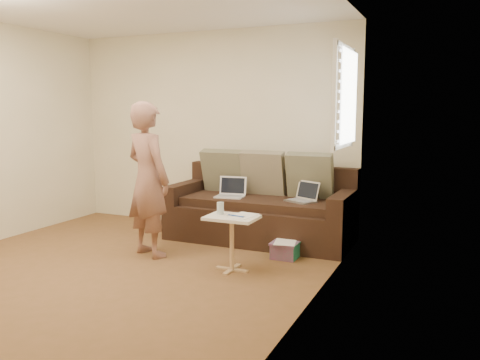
{
  "coord_description": "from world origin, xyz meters",
  "views": [
    {
      "loc": [
        3.04,
        -3.67,
        1.57
      ],
      "look_at": [
        0.8,
        1.4,
        0.78
      ],
      "focal_mm": 36.94,
      "sensor_mm": 36.0,
      "label": 1
    }
  ],
  "objects_px": {
    "laptop_silver": "(301,202)",
    "drinking_glass": "(220,208)",
    "sofa": "(260,206)",
    "laptop_white": "(230,197)",
    "side_table": "(232,243)",
    "striped_box": "(285,250)",
    "person": "(148,179)"
  },
  "relations": [
    {
      "from": "laptop_silver",
      "to": "drinking_glass",
      "type": "distance_m",
      "value": 1.2
    },
    {
      "from": "laptop_silver",
      "to": "drinking_glass",
      "type": "bearing_deg",
      "value": -87.83
    },
    {
      "from": "sofa",
      "to": "laptop_silver",
      "type": "distance_m",
      "value": 0.53
    },
    {
      "from": "laptop_white",
      "to": "side_table",
      "type": "height_order",
      "value": "laptop_white"
    },
    {
      "from": "side_table",
      "to": "striped_box",
      "type": "height_order",
      "value": "side_table"
    },
    {
      "from": "laptop_white",
      "to": "side_table",
      "type": "relative_size",
      "value": 0.62
    },
    {
      "from": "sofa",
      "to": "laptop_white",
      "type": "distance_m",
      "value": 0.38
    },
    {
      "from": "person",
      "to": "striped_box",
      "type": "relative_size",
      "value": 5.84
    },
    {
      "from": "side_table",
      "to": "drinking_glass",
      "type": "bearing_deg",
      "value": 164.15
    },
    {
      "from": "person",
      "to": "drinking_glass",
      "type": "distance_m",
      "value": 0.93
    },
    {
      "from": "laptop_white",
      "to": "laptop_silver",
      "type": "bearing_deg",
      "value": -3.89
    },
    {
      "from": "striped_box",
      "to": "laptop_silver",
      "type": "bearing_deg",
      "value": 89.86
    },
    {
      "from": "laptop_white",
      "to": "striped_box",
      "type": "bearing_deg",
      "value": -35.95
    },
    {
      "from": "drinking_glass",
      "to": "striped_box",
      "type": "relative_size",
      "value": 0.42
    },
    {
      "from": "laptop_silver",
      "to": "person",
      "type": "distance_m",
      "value": 1.75
    },
    {
      "from": "laptop_silver",
      "to": "person",
      "type": "xyz_separation_m",
      "value": [
        -1.39,
        -1.02,
        0.31
      ]
    },
    {
      "from": "side_table",
      "to": "laptop_white",
      "type": "bearing_deg",
      "value": 116.06
    },
    {
      "from": "sofa",
      "to": "laptop_silver",
      "type": "height_order",
      "value": "sofa"
    },
    {
      "from": "sofa",
      "to": "striped_box",
      "type": "bearing_deg",
      "value": -47.96
    },
    {
      "from": "drinking_glass",
      "to": "laptop_white",
      "type": "bearing_deg",
      "value": 110.32
    },
    {
      "from": "laptop_silver",
      "to": "striped_box",
      "type": "relative_size",
      "value": 1.14
    },
    {
      "from": "side_table",
      "to": "striped_box",
      "type": "relative_size",
      "value": 1.92
    },
    {
      "from": "sofa",
      "to": "laptop_white",
      "type": "height_order",
      "value": "sofa"
    },
    {
      "from": "laptop_silver",
      "to": "side_table",
      "type": "bearing_deg",
      "value": -80.75
    },
    {
      "from": "laptop_white",
      "to": "person",
      "type": "xyz_separation_m",
      "value": [
        -0.52,
        -0.95,
        0.31
      ]
    },
    {
      "from": "sofa",
      "to": "laptop_silver",
      "type": "bearing_deg",
      "value": -5.52
    },
    {
      "from": "laptop_silver",
      "to": "side_table",
      "type": "distance_m",
      "value": 1.21
    },
    {
      "from": "laptop_white",
      "to": "side_table",
      "type": "bearing_deg",
      "value": -72.04
    },
    {
      "from": "laptop_silver",
      "to": "side_table",
      "type": "xyz_separation_m",
      "value": [
        -0.35,
        -1.14,
        -0.25
      ]
    },
    {
      "from": "sofa",
      "to": "person",
      "type": "distance_m",
      "value": 1.44
    },
    {
      "from": "sofa",
      "to": "side_table",
      "type": "bearing_deg",
      "value": -81.76
    },
    {
      "from": "striped_box",
      "to": "sofa",
      "type": "bearing_deg",
      "value": 132.04
    }
  ]
}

